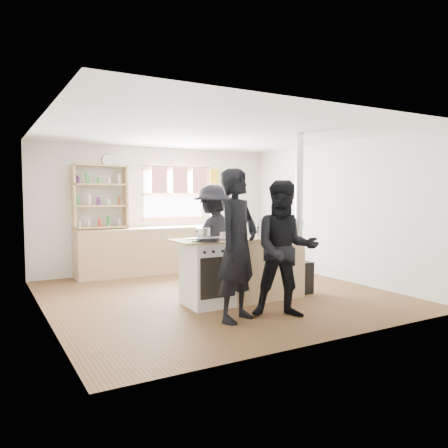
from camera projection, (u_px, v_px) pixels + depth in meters
The scene contains 14 objects.
ground at pixel (217, 294), 6.81m from camera, with size 5.00×5.00×0.01m, color brown.
back_counter at pixel (163, 250), 8.70m from camera, with size 3.40×0.55×0.90m, color tan.
shelving_unit at pixel (100, 196), 8.14m from camera, with size 1.00×0.28×1.20m.
thermos at pixel (212, 219), 9.21m from camera, with size 0.10×0.10×0.28m, color silver.
cooking_island at pixel (243, 269), 6.37m from camera, with size 1.97×0.64×0.93m.
skillet_greens at pixel (208, 239), 5.81m from camera, with size 0.44×0.44×0.05m.
roast_tray at pixel (234, 235), 6.32m from camera, with size 0.35×0.31×0.08m.
stockpot_stove at pixel (203, 233), 6.25m from camera, with size 0.20×0.20×0.17m.
stockpot_counter at pixel (266, 229), 6.57m from camera, with size 0.29×0.29×0.22m.
bread_board at pixel (288, 232), 6.70m from camera, with size 0.34×0.30×0.12m.
flue_heater at pixel (298, 252), 6.85m from camera, with size 0.35×0.35×2.50m.
person_near_left at pixel (237, 245), 5.33m from camera, with size 0.68×0.45×1.87m, color black.
person_near_right at pixel (285, 249), 5.49m from camera, with size 0.84×0.66×1.73m, color black.
person_far at pixel (214, 238), 7.08m from camera, with size 1.10×0.63×1.70m, color black.
Camera 1 is at (-3.22, -5.89, 1.57)m, focal length 35.00 mm.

